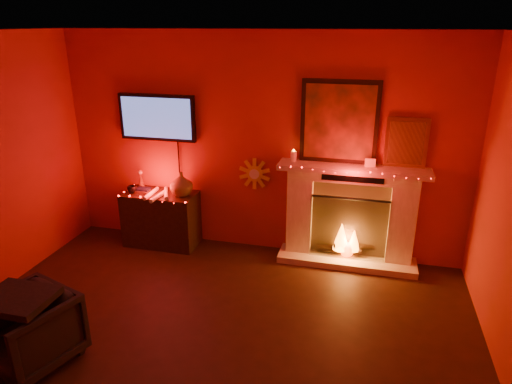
{
  "coord_description": "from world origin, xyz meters",
  "views": [
    {
      "loc": [
        1.28,
        -2.74,
        2.77
      ],
      "look_at": [
        0.16,
        1.7,
        1.06
      ],
      "focal_mm": 32.0,
      "sensor_mm": 36.0,
      "label": 1
    }
  ],
  "objects_px": {
    "sunburst_clock": "(254,174)",
    "console_table": "(163,215)",
    "armchair": "(29,330)",
    "fireplace": "(350,206)",
    "tv": "(157,118)"
  },
  "relations": [
    {
      "from": "sunburst_clock",
      "to": "console_table",
      "type": "height_order",
      "value": "sunburst_clock"
    },
    {
      "from": "sunburst_clock",
      "to": "armchair",
      "type": "height_order",
      "value": "sunburst_clock"
    },
    {
      "from": "console_table",
      "to": "tv",
      "type": "bearing_deg",
      "value": 108.54
    },
    {
      "from": "sunburst_clock",
      "to": "console_table",
      "type": "relative_size",
      "value": 0.39
    },
    {
      "from": "fireplace",
      "to": "tv",
      "type": "relative_size",
      "value": 1.76
    },
    {
      "from": "sunburst_clock",
      "to": "armchair",
      "type": "bearing_deg",
      "value": -117.2
    },
    {
      "from": "sunburst_clock",
      "to": "armchair",
      "type": "distance_m",
      "value": 2.97
    },
    {
      "from": "fireplace",
      "to": "sunburst_clock",
      "type": "distance_m",
      "value": 1.23
    },
    {
      "from": "sunburst_clock",
      "to": "armchair",
      "type": "relative_size",
      "value": 0.57
    },
    {
      "from": "tv",
      "to": "armchair",
      "type": "height_order",
      "value": "tv"
    },
    {
      "from": "tv",
      "to": "armchair",
      "type": "distance_m",
      "value": 2.88
    },
    {
      "from": "tv",
      "to": "armchair",
      "type": "bearing_deg",
      "value": -91.68
    },
    {
      "from": "fireplace",
      "to": "armchair",
      "type": "xyz_separation_m",
      "value": [
        -2.51,
        -2.48,
        -0.41
      ]
    },
    {
      "from": "tv",
      "to": "sunburst_clock",
      "type": "bearing_deg",
      "value": 1.24
    },
    {
      "from": "fireplace",
      "to": "sunburst_clock",
      "type": "height_order",
      "value": "fireplace"
    }
  ]
}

